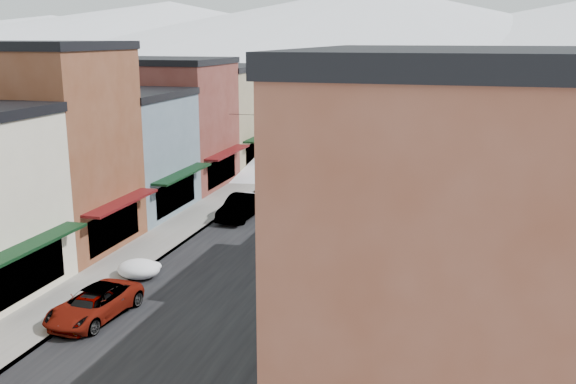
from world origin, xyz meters
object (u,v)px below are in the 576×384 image
Objects in this scene: car_white_suv at (94,304)px; trash_can at (307,306)px; car_green_sedan at (325,250)px; streetlamp_near at (371,193)px; car_dark_hatch at (241,207)px; car_silver_sedan at (89,308)px.

trash_can is (9.50, 2.64, -0.07)m from car_white_suv.
streetlamp_near reaches higher than car_green_sedan.
trash_can is at bearing 21.27° from car_white_suv.
streetlamp_near reaches higher than car_dark_hatch.
car_dark_hatch reaches higher than car_silver_sedan.
streetlamp_near is at bearing -116.40° from car_green_sedan.
car_silver_sedan is 13.92m from car_green_sedan.
trash_can is at bearing -94.40° from streetlamp_near.
trash_can is at bearing -56.68° from car_dark_hatch.
car_white_suv is 1.29× the size of car_silver_sedan.
car_dark_hatch is 1.24× the size of car_green_sedan.
trash_can is (8.70, -15.07, -0.20)m from car_dark_hatch.
car_silver_sedan reaches higher than car_green_sedan.
car_white_suv is 0.43m from car_silver_sedan.
car_dark_hatch is at bearing -47.56° from car_green_sedan.
car_dark_hatch is 10.24m from streetlamp_near.
car_white_suv reaches higher than trash_can.
car_white_suv is 17.73m from car_dark_hatch.
trash_can is (9.50, 3.07, -0.03)m from car_silver_sedan.
streetlamp_near is at bearing 57.63° from car_silver_sedan.
car_dark_hatch is at bearing 119.99° from trash_can.
trash_can is 0.21× the size of streetlamp_near.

